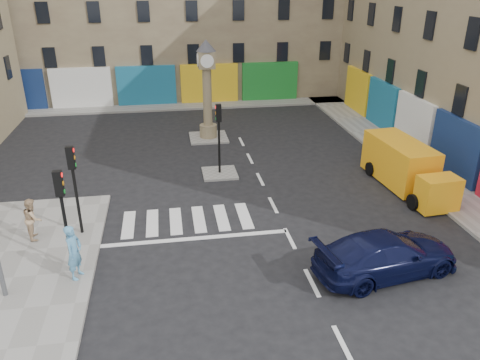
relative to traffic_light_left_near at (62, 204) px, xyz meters
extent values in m
plane|color=black|center=(8.30, -0.20, -2.62)|extent=(120.00, 120.00, 0.00)
cube|color=gray|center=(17.00, 9.80, -2.55)|extent=(2.60, 30.00, 0.15)
cube|color=gray|center=(4.30, 22.00, -2.55)|extent=(32.00, 2.40, 0.15)
cube|color=gray|center=(6.30, 7.80, -2.56)|extent=(1.80, 1.80, 0.12)
cube|color=gray|center=(6.30, 13.80, -2.56)|extent=(2.40, 2.40, 0.12)
cylinder|color=black|center=(0.00, 0.00, -1.07)|extent=(0.12, 0.12, 2.80)
cube|color=black|center=(0.00, 0.00, 0.78)|extent=(0.28, 0.22, 0.90)
cylinder|color=black|center=(0.00, 2.40, -1.07)|extent=(0.12, 0.12, 2.80)
cube|color=black|center=(0.00, 2.40, 0.78)|extent=(0.28, 0.22, 0.90)
cylinder|color=black|center=(6.30, 7.80, -1.10)|extent=(0.12, 0.12, 2.80)
cube|color=black|center=(6.30, 7.80, 0.75)|extent=(0.28, 0.22, 0.90)
cylinder|color=#867758|center=(6.30, 13.80, -2.10)|extent=(1.10, 1.10, 0.80)
cylinder|color=#867758|center=(6.30, 13.80, 0.10)|extent=(0.56, 0.56, 3.60)
cube|color=#867758|center=(6.30, 13.80, 2.40)|extent=(1.00, 1.00, 1.00)
cylinder|color=white|center=(6.30, 13.28, 2.40)|extent=(0.80, 0.06, 0.80)
cone|color=#333338|center=(6.30, 13.80, 3.25)|extent=(1.20, 1.20, 0.70)
imported|color=black|center=(11.02, -2.01, -1.85)|extent=(5.60, 3.06, 1.54)
cube|color=#FFA815|center=(15.13, 5.37, -1.48)|extent=(2.14, 4.50, 2.10)
cube|color=#FFA815|center=(15.37, 2.09, -1.75)|extent=(1.81, 1.22, 1.55)
cube|color=black|center=(15.37, 2.05, -1.39)|extent=(1.61, 0.93, 0.64)
cylinder|color=black|center=(14.43, 2.39, -2.26)|extent=(0.28, 0.74, 0.73)
cylinder|color=black|center=(16.25, 2.52, -2.26)|extent=(0.28, 0.74, 0.73)
cylinder|color=black|center=(14.14, 6.40, -2.26)|extent=(0.28, 0.74, 0.73)
cylinder|color=black|center=(15.96, 6.53, -2.26)|extent=(0.28, 0.74, 0.73)
imported|color=#5292BB|center=(0.30, -0.73, -1.47)|extent=(0.70, 0.85, 1.99)
imported|color=tan|center=(-1.76, 2.29, -1.63)|extent=(0.80, 0.94, 1.69)
camera|label=1|loc=(3.70, -14.97, 7.19)|focal=35.00mm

